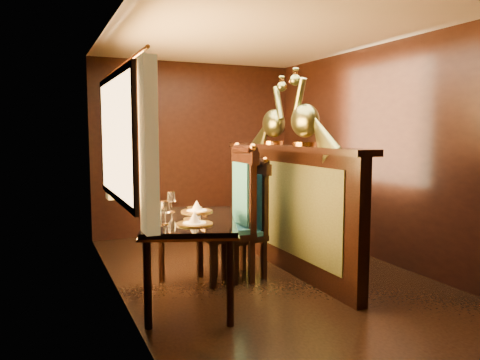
{
  "coord_description": "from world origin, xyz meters",
  "views": [
    {
      "loc": [
        -2.16,
        -4.09,
        1.51
      ],
      "look_at": [
        -0.22,
        0.35,
        1.0
      ],
      "focal_mm": 35.0,
      "sensor_mm": 36.0,
      "label": 1
    }
  ],
  "objects_px": {
    "chair_right": "(237,209)",
    "peacock_right": "(274,111)",
    "dining_table": "(190,226)",
    "peacock_left": "(305,106)",
    "chair_left": "(248,214)"
  },
  "relations": [
    {
      "from": "dining_table",
      "to": "peacock_right",
      "type": "height_order",
      "value": "peacock_right"
    },
    {
      "from": "chair_right",
      "to": "peacock_right",
      "type": "distance_m",
      "value": 1.27
    },
    {
      "from": "chair_right",
      "to": "peacock_left",
      "type": "relative_size",
      "value": 1.73
    },
    {
      "from": "dining_table",
      "to": "peacock_right",
      "type": "relative_size",
      "value": 1.93
    },
    {
      "from": "chair_left",
      "to": "chair_right",
      "type": "bearing_deg",
      "value": -171.8
    },
    {
      "from": "dining_table",
      "to": "chair_left",
      "type": "xyz_separation_m",
      "value": [
        0.78,
        0.47,
        -0.03
      ]
    },
    {
      "from": "peacock_left",
      "to": "peacock_right",
      "type": "bearing_deg",
      "value": 90.0
    },
    {
      "from": "dining_table",
      "to": "chair_left",
      "type": "relative_size",
      "value": 1.16
    },
    {
      "from": "chair_right",
      "to": "peacock_left",
      "type": "height_order",
      "value": "peacock_left"
    },
    {
      "from": "dining_table",
      "to": "chair_left",
      "type": "height_order",
      "value": "chair_left"
    },
    {
      "from": "peacock_right",
      "to": "peacock_left",
      "type": "bearing_deg",
      "value": -90.0
    },
    {
      "from": "chair_left",
      "to": "peacock_left",
      "type": "distance_m",
      "value": 1.25
    },
    {
      "from": "dining_table",
      "to": "peacock_left",
      "type": "distance_m",
      "value": 1.67
    },
    {
      "from": "chair_right",
      "to": "peacock_right",
      "type": "bearing_deg",
      "value": 34.75
    },
    {
      "from": "chair_left",
      "to": "peacock_right",
      "type": "relative_size",
      "value": 1.66
    }
  ]
}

